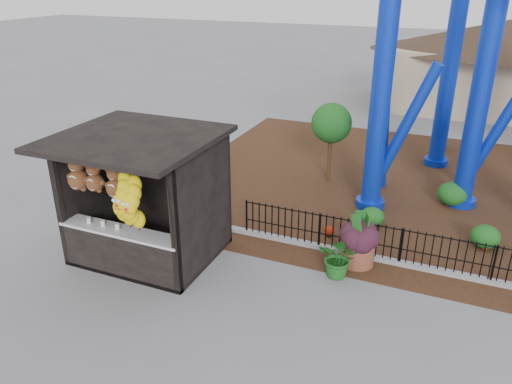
% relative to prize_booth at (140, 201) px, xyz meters
% --- Properties ---
extents(ground, '(120.00, 120.00, 0.00)m').
position_rel_prize_booth_xyz_m(ground, '(2.99, -0.91, -1.53)').
color(ground, slate).
rests_on(ground, ground).
extents(mulch_bed, '(18.00, 12.00, 0.02)m').
position_rel_prize_booth_xyz_m(mulch_bed, '(6.99, 7.09, -1.52)').
color(mulch_bed, '#331E11').
rests_on(mulch_bed, ground).
extents(curb, '(18.00, 0.18, 0.12)m').
position_rel_prize_booth_xyz_m(curb, '(6.99, 2.09, -1.47)').
color(curb, gray).
rests_on(curb, ground).
extents(prize_booth, '(3.50, 3.40, 3.12)m').
position_rel_prize_booth_xyz_m(prize_booth, '(0.00, 0.00, 0.00)').
color(prize_booth, black).
rests_on(prize_booth, ground).
extents(picket_fence, '(12.20, 0.06, 1.00)m').
position_rel_prize_booth_xyz_m(picket_fence, '(7.89, 2.09, -1.03)').
color(picket_fence, black).
rests_on(picket_fence, ground).
extents(terracotta_planter, '(0.95, 0.95, 0.63)m').
position_rel_prize_booth_xyz_m(terracotta_planter, '(4.84, 1.76, -1.22)').
color(terracotta_planter, brown).
rests_on(terracotta_planter, ground).
extents(planter_foliage, '(0.70, 0.70, 0.64)m').
position_rel_prize_booth_xyz_m(planter_foliage, '(4.84, 1.76, -0.58)').
color(planter_foliage, black).
rests_on(planter_foliage, terracotta_planter).
extents(potted_plant, '(0.95, 0.84, 0.99)m').
position_rel_prize_booth_xyz_m(potted_plant, '(4.55, 1.05, -1.04)').
color(potted_plant, '#1B581A').
rests_on(potted_plant, ground).
extents(landscaping, '(7.83, 3.92, 0.70)m').
position_rel_prize_booth_xyz_m(landscaping, '(7.38, 4.90, -1.23)').
color(landscaping, '#174E17').
rests_on(landscaping, mulch_bed).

